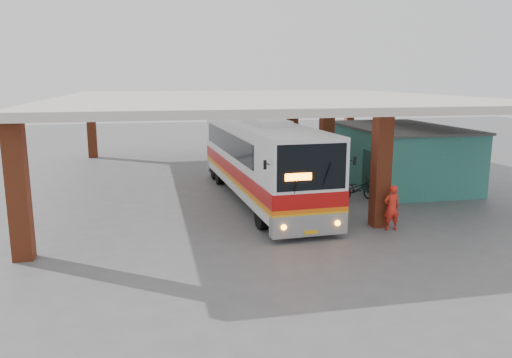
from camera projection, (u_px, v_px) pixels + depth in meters
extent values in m
plane|color=#515154|center=(283.00, 210.00, 21.49)|extent=(90.00, 90.00, 0.00)
cube|color=brown|center=(381.00, 170.00, 18.80)|extent=(0.60, 0.60, 4.35)
cube|color=brown|center=(326.00, 149.00, 24.55)|extent=(0.60, 0.60, 4.35)
cube|color=brown|center=(292.00, 135.00, 30.30)|extent=(0.60, 0.60, 4.35)
cube|color=brown|center=(18.00, 192.00, 15.27)|extent=(0.60, 0.60, 4.35)
cube|color=brown|center=(92.00, 127.00, 35.40)|extent=(0.60, 0.60, 4.35)
cube|color=brown|center=(349.00, 122.00, 39.40)|extent=(0.60, 0.60, 4.35)
cube|color=beige|center=(261.00, 99.00, 26.93)|extent=(21.00, 23.00, 0.30)
cube|color=#2D7067|center=(399.00, 156.00, 26.57)|extent=(5.00, 8.00, 3.00)
cube|color=#4A4A4A|center=(401.00, 127.00, 26.26)|extent=(5.20, 8.20, 0.12)
cube|color=#13352E|center=(367.00, 171.00, 24.70)|extent=(0.08, 0.95, 2.10)
cube|color=black|center=(344.00, 148.00, 27.43)|extent=(0.08, 1.20, 1.00)
cube|color=black|center=(344.00, 148.00, 27.42)|extent=(0.04, 1.30, 1.10)
cube|color=silver|center=(260.00, 155.00, 23.08)|extent=(3.39, 13.26, 3.07)
cube|color=silver|center=(267.00, 122.00, 21.72)|extent=(1.48, 3.35, 0.27)
cube|color=gray|center=(309.00, 224.00, 17.35)|extent=(2.78, 0.58, 0.77)
cube|color=#A60C0B|center=(260.00, 168.00, 23.20)|extent=(3.43, 13.26, 0.55)
cube|color=orange|center=(260.00, 175.00, 23.27)|extent=(3.43, 13.26, 0.14)
cube|color=gold|center=(260.00, 178.00, 23.30)|extent=(3.43, 13.26, 0.11)
cube|color=black|center=(312.00, 167.00, 16.79)|extent=(2.49, 0.22, 1.59)
cube|color=black|center=(227.00, 142.00, 23.46)|extent=(0.54, 9.84, 0.99)
cube|color=black|center=(283.00, 140.00, 24.15)|extent=(0.54, 9.84, 0.99)
cube|color=#FF5905|center=(298.00, 177.00, 16.67)|extent=(0.93, 0.10, 0.24)
sphere|color=orange|center=(284.00, 227.00, 16.87)|extent=(0.20, 0.20, 0.20)
sphere|color=orange|center=(338.00, 223.00, 17.37)|extent=(0.20, 0.20, 0.20)
cube|color=gold|center=(311.00, 232.00, 17.16)|extent=(0.49, 0.05, 0.13)
cylinder|color=black|center=(262.00, 215.00, 18.73)|extent=(0.40, 1.11, 1.09)
cylinder|color=black|center=(321.00, 211.00, 19.34)|extent=(0.40, 1.11, 1.09)
cylinder|color=black|center=(220.00, 174.00, 26.72)|extent=(0.40, 1.11, 1.09)
cylinder|color=black|center=(262.00, 172.00, 27.32)|extent=(0.40, 1.11, 1.09)
cylinder|color=black|center=(215.00, 169.00, 28.06)|extent=(0.40, 1.11, 1.09)
cylinder|color=black|center=(256.00, 167.00, 28.66)|extent=(0.40, 1.11, 1.09)
imported|color=black|center=(357.00, 189.00, 23.19)|extent=(2.10, 0.92, 1.07)
imported|color=red|center=(392.00, 208.00, 18.54)|extent=(0.63, 0.41, 1.72)
cube|color=red|center=(322.00, 173.00, 28.79)|extent=(0.49, 0.49, 0.06)
cube|color=red|center=(325.00, 168.00, 28.74)|extent=(0.12, 0.42, 0.60)
cylinder|color=black|center=(319.00, 175.00, 28.64)|extent=(0.03, 0.03, 0.20)
cylinder|color=black|center=(325.00, 175.00, 28.65)|extent=(0.03, 0.03, 0.20)
cylinder|color=black|center=(318.00, 174.00, 28.98)|extent=(0.03, 0.03, 0.20)
cylinder|color=black|center=(324.00, 174.00, 28.99)|extent=(0.03, 0.03, 0.20)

